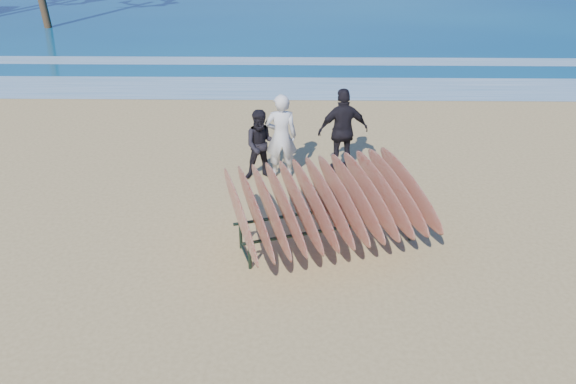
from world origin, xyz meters
name	(u,v)px	position (x,y,z in m)	size (l,w,h in m)	color
ground	(287,264)	(0.00, 0.00, 0.00)	(120.00, 120.00, 0.00)	tan
foam_near	(293,88)	(0.00, 10.00, 0.01)	(160.00, 160.00, 0.00)	white
foam_far	(293,61)	(0.00, 13.50, 0.01)	(160.00, 160.00, 0.00)	white
surfboard_rack	(328,201)	(0.69, 0.64, 0.88)	(3.80, 3.40, 1.40)	black
person_white	(281,136)	(-0.19, 3.41, 0.94)	(0.69, 0.45, 1.88)	silver
person_dark_a	(262,145)	(-0.61, 3.31, 0.78)	(0.76, 0.59, 1.56)	black
person_dark_b	(343,131)	(1.16, 3.72, 0.95)	(1.12, 0.47, 1.91)	black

